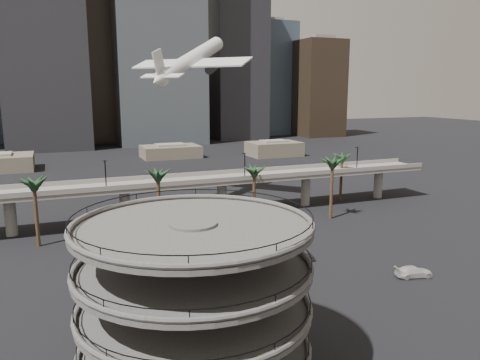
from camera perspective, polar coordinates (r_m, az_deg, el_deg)
name	(u,v)px	position (r m, az deg, el deg)	size (l,w,h in m)	color
ground	(294,337)	(57.53, 6.59, -18.48)	(700.00, 700.00, 0.00)	black
parking_ramp	(194,288)	(45.28, -5.58, -13.02)	(22.20, 22.20, 17.35)	#454241
overpass	(175,186)	(103.88, -7.94, -0.76)	(130.00, 9.30, 14.70)	gray
palm_trees	(237,171)	(99.29, -0.39, 1.13)	(76.40, 18.40, 14.00)	#4C3620
low_buildings	(138,155)	(190.40, -12.35, 3.02)	(135.00, 27.50, 6.80)	brown
skyline	(125,58)	(264.37, -13.79, 14.20)	(269.00, 86.00, 122.22)	gray
airborne_jet	(191,60)	(121.11, -5.94, 14.32)	(28.20, 27.45, 15.48)	silver
car_a	(243,281)	(69.61, 0.31, -12.21)	(1.96, 4.88, 1.66)	red
car_b	(300,257)	(79.81, 7.34, -9.26)	(1.63, 4.67, 1.54)	black
car_c	(414,272)	(77.60, 20.42, -10.43)	(2.32, 5.71, 1.66)	silver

